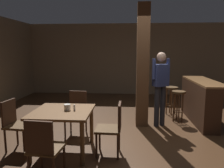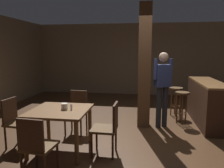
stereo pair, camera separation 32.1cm
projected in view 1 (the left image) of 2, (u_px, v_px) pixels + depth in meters
The scene contains 14 objects.
ground_plane at pixel (128, 136), 4.51m from camera, with size 10.80×10.80×0.00m, color #422816.
wall_back at pixel (129, 59), 8.73m from camera, with size 8.00×0.10×2.80m, color #756047.
pillar at pixel (143, 66), 5.01m from camera, with size 0.28×0.28×2.80m, color #4C301C.
dining_table at pixel (63, 117), 3.74m from camera, with size 0.99×0.99×0.75m.
chair_west at pixel (15, 122), 3.86m from camera, with size 0.46×0.46×0.89m.
chair_north at pixel (77, 110), 4.63m from camera, with size 0.45×0.45×0.89m.
chair_south at pixel (44, 147), 2.88m from camera, with size 0.46×0.46×0.89m.
chair_east at pixel (113, 126), 3.66m from camera, with size 0.43×0.43×0.89m.
napkin_cup at pixel (67, 107), 3.74m from camera, with size 0.11×0.11×0.10m, color silver.
salt_shaker at pixel (74, 108), 3.72m from camera, with size 0.03×0.03×0.10m, color silver.
standing_person at pixel (160, 84), 5.01m from camera, with size 0.45×0.33×1.72m.
bar_counter at pixel (199, 100), 5.44m from camera, with size 0.56×1.96×1.03m.
bar_stool_near at pixel (178, 99), 5.37m from camera, with size 0.33×0.33×0.77m.
bar_stool_mid at pixel (171, 94), 6.01m from camera, with size 0.36×0.36×0.77m.
Camera 1 is at (-0.02, -4.30, 1.77)m, focal length 35.00 mm.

